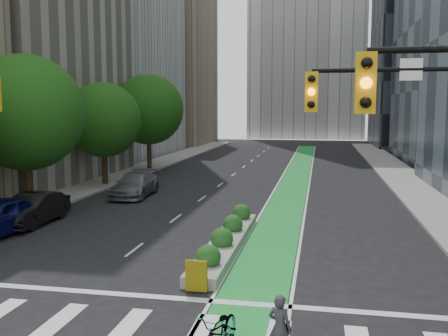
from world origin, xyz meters
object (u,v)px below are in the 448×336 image
at_px(cyclist, 280,328).
at_px(parked_car_left_far, 135,185).
at_px(median_planter, 227,239).
at_px(parked_car_left_mid, 33,209).
at_px(bicycle, 220,333).

distance_m(cyclist, parked_car_left_far, 22.95).
bearing_deg(median_planter, parked_car_left_mid, 167.57).
bearing_deg(parked_car_left_far, cyclist, -64.02).
height_order(median_planter, cyclist, cyclist).
xyz_separation_m(cyclist, parked_car_left_mid, (-13.28, 11.32, -0.00)).
height_order(bicycle, parked_car_left_far, parked_car_left_far).
bearing_deg(cyclist, median_planter, -49.06).
xyz_separation_m(median_planter, parked_car_left_mid, (-10.34, 2.28, 0.42)).
relative_size(median_planter, parked_car_left_far, 1.89).
height_order(median_planter, parked_car_left_mid, parked_car_left_mid).
relative_size(median_planter, parked_car_left_mid, 2.13).
relative_size(bicycle, cyclist, 1.32).
distance_m(cyclist, parked_car_left_mid, 17.45).
height_order(cyclist, parked_car_left_mid, cyclist).
bearing_deg(parked_car_left_far, parked_car_left_mid, -106.62).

